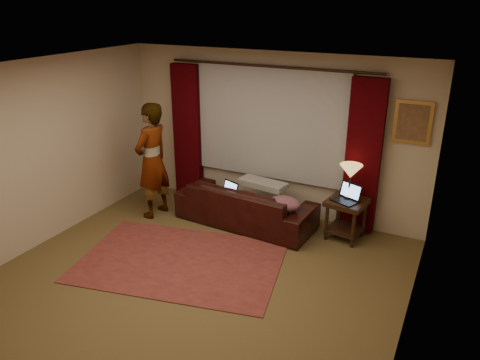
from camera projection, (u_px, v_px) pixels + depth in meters
name	position (u px, v px, depth m)	size (l,w,h in m)	color
floor	(190.00, 285.00, 5.83)	(5.00, 5.00, 0.01)	brown
ceiling	(180.00, 74.00, 4.88)	(5.00, 5.00, 0.02)	silver
wall_back	(271.00, 135.00, 7.43)	(5.00, 0.02, 2.60)	#C5B29A
wall_left	(31.00, 157.00, 6.39)	(0.02, 5.00, 2.60)	#C5B29A
wall_right	(414.00, 235.00, 4.31)	(0.02, 5.00, 2.60)	#C5B29A
sheer_curtain	(270.00, 123.00, 7.31)	(2.50, 0.05, 1.80)	#A7A8AF
drape_left	(188.00, 132.00, 8.01)	(0.50, 0.14, 2.30)	#350105
drape_right	(363.00, 157.00, 6.76)	(0.50, 0.14, 2.30)	#350105
curtain_rod	(270.00, 66.00, 6.95)	(0.04, 0.04, 3.40)	#301E11
picture_frame	(413.00, 122.00, 6.37)	(0.50, 0.04, 0.60)	#C79345
sofa	(246.00, 198.00, 7.26)	(2.17, 0.94, 0.87)	black
throw_blanket	(263.00, 169.00, 7.17)	(0.76, 0.30, 0.09)	gray
clothing_pile	(284.00, 204.00, 6.80)	(0.47, 0.36, 0.20)	#7B4859
laptop_sofa	(226.00, 190.00, 7.25)	(0.30, 0.33, 0.22)	black
area_rug	(181.00, 261.00, 6.34)	(2.68, 1.79, 0.01)	brown
end_table	(345.00, 219.00, 6.85)	(0.53, 0.53, 0.61)	black
tiffany_lamp	(350.00, 182.00, 6.71)	(0.32, 0.32, 0.52)	olive
laptop_table	(345.00, 193.00, 6.65)	(0.35, 0.38, 0.25)	black
person	(152.00, 161.00, 7.38)	(0.55, 0.55, 1.86)	gray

